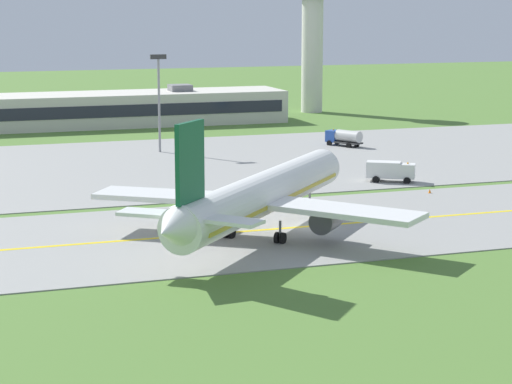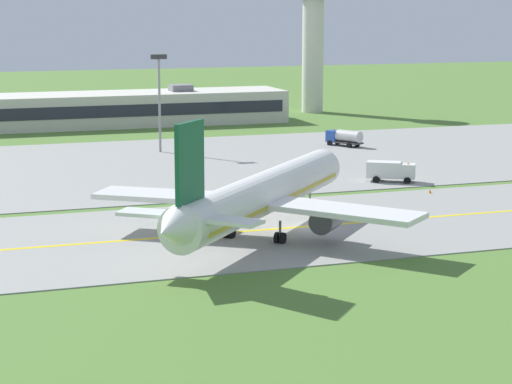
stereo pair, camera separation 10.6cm
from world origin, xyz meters
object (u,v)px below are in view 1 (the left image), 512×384
Objects in this scene: service_truck_fuel at (390,170)px; apron_light_mast at (159,91)px; airplane_lead at (261,195)px; service_truck_catering at (344,137)px; control_tower at (312,29)px.

apron_light_mast reaches higher than service_truck_fuel.
airplane_lead is 62.61m from service_truck_catering.
service_truck_catering reaches higher than service_truck_fuel.
airplane_lead is 5.19× the size of service_truck_fuel.
apron_light_mast is (-28.82, 3.23, 7.79)m from service_truck_catering.
control_tower is (14.28, 48.96, 15.59)m from service_truck_catering.
service_truck_catering is at bearing -106.26° from control_tower.
service_truck_fuel is 0.99× the size of service_truck_catering.
control_tower is at bearing 46.69° from apron_light_mast.
airplane_lead is 1.13× the size of control_tower.
control_tower is at bearing 74.87° from service_truck_fuel.
airplane_lead reaches higher than service_truck_catering.
control_tower is (21.54, 79.69, 15.60)m from service_truck_fuel.
apron_light_mast is (3.47, 56.81, 5.19)m from airplane_lead.
apron_light_mast is (-21.56, 33.96, 7.79)m from service_truck_fuel.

